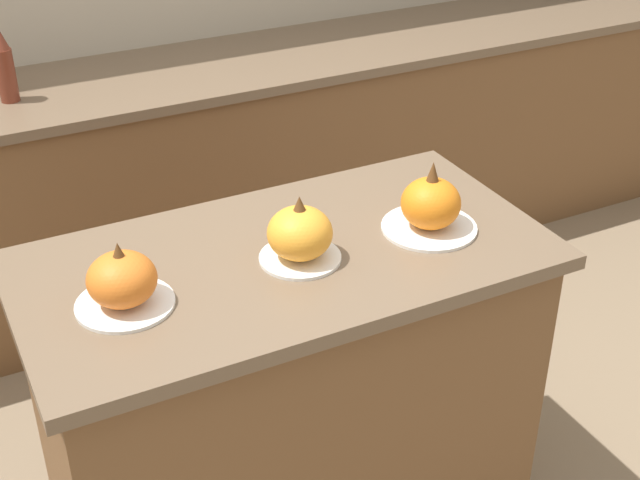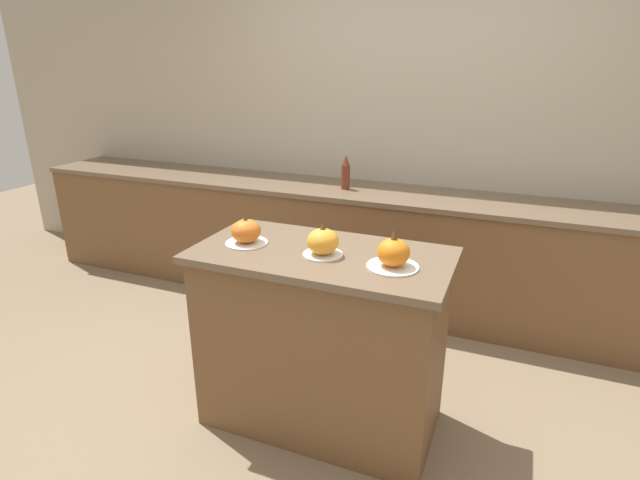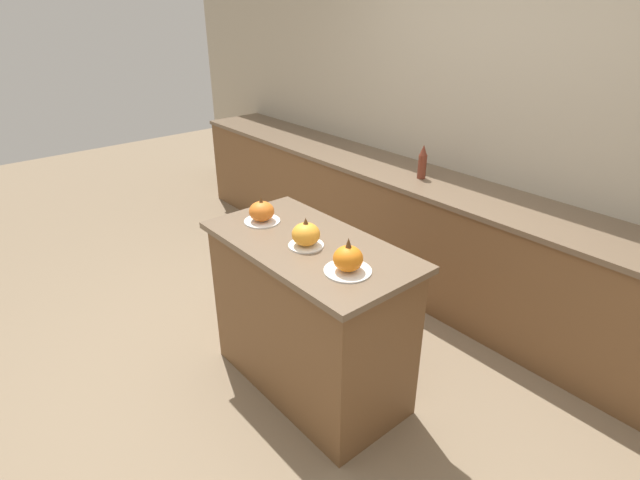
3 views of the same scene
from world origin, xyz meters
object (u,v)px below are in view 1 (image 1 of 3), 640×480
object	(u,v)px
pumpkin_cake_center	(300,235)
pumpkin_cake_right	(431,206)
bottle_tall	(4,66)
pumpkin_cake_left	(122,282)

from	to	relation	value
pumpkin_cake_center	pumpkin_cake_right	bearing A→B (deg)	-2.71
bottle_tall	pumpkin_cake_right	bearing A→B (deg)	-63.07
pumpkin_cake_right	pumpkin_cake_left	bearing A→B (deg)	178.74
pumpkin_cake_left	bottle_tall	distance (m)	1.39
pumpkin_cake_center	bottle_tall	xyz separation A→B (m)	(-0.38, 1.39, 0.01)
pumpkin_cake_right	bottle_tall	bearing A→B (deg)	116.93
pumpkin_cake_left	bottle_tall	size ratio (longest dim) A/B	0.82
pumpkin_cake_left	pumpkin_cake_center	xyz separation A→B (m)	(0.40, -0.00, 0.00)
pumpkin_cake_right	bottle_tall	xyz separation A→B (m)	(-0.71, 1.40, 0.01)
pumpkin_cake_center	bottle_tall	size ratio (longest dim) A/B	0.74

